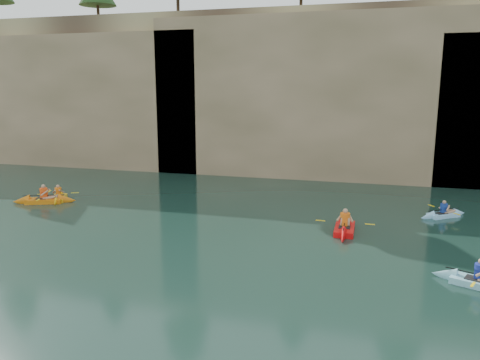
# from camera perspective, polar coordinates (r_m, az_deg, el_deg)

# --- Properties ---
(ground) EXTENTS (160.00, 160.00, 0.00)m
(ground) POSITION_cam_1_polar(r_m,az_deg,el_deg) (12.86, -10.55, -18.37)
(ground) COLOR black
(ground) RESTS_ON ground
(cliff) EXTENTS (70.00, 16.00, 12.00)m
(cliff) POSITION_cam_1_polar(r_m,az_deg,el_deg) (40.28, 8.55, 10.81)
(cliff) COLOR tan
(cliff) RESTS_ON ground
(cliff_slab_west) EXTENTS (26.00, 2.40, 10.56)m
(cliff_slab_west) POSITION_cam_1_polar(r_m,az_deg,el_deg) (41.13, -22.24, 9.10)
(cliff_slab_west) COLOR tan
(cliff_slab_west) RESTS_ON ground
(cliff_slab_center) EXTENTS (24.00, 2.40, 11.40)m
(cliff_slab_center) POSITION_cam_1_polar(r_m,az_deg,el_deg) (32.70, 10.39, 10.11)
(cliff_slab_center) COLOR tan
(cliff_slab_center) RESTS_ON ground
(sea_cave_west) EXTENTS (4.50, 1.00, 4.00)m
(sea_cave_west) POSITION_cam_1_polar(r_m,az_deg,el_deg) (39.63, -20.17, 4.43)
(sea_cave_west) COLOR black
(sea_cave_west) RESTS_ON ground
(sea_cave_center) EXTENTS (3.50, 1.00, 3.20)m
(sea_cave_center) POSITION_cam_1_polar(r_m,az_deg,el_deg) (33.51, -0.25, 3.28)
(sea_cave_center) COLOR black
(sea_cave_center) RESTS_ON ground
(sea_cave_east) EXTENTS (5.00, 1.00, 4.50)m
(sea_cave_east) POSITION_cam_1_polar(r_m,az_deg,el_deg) (32.53, 24.24, 3.18)
(sea_cave_east) COLOR black
(sea_cave_east) RESTS_ON ground
(kayaker_orange) EXTENTS (3.41, 2.36, 1.28)m
(kayaker_orange) POSITION_cam_1_polar(r_m,az_deg,el_deg) (27.97, -22.74, -2.27)
(kayaker_orange) COLOR orange
(kayaker_orange) RESTS_ON ground
(kayaker_ltblue_near) EXTENTS (3.02, 2.17, 1.18)m
(kayaker_ltblue_near) POSITION_cam_1_polar(r_m,az_deg,el_deg) (17.21, 27.15, -11.03)
(kayaker_ltblue_near) COLOR #83C8DB
(kayaker_ltblue_near) RESTS_ON ground
(kayaker_red_far) EXTENTS (2.56, 3.56, 1.31)m
(kayaker_red_far) POSITION_cam_1_polar(r_m,az_deg,el_deg) (21.30, 12.63, -5.75)
(kayaker_red_far) COLOR red
(kayaker_red_far) RESTS_ON ground
(kayaker_yellow) EXTENTS (2.01, 2.73, 1.11)m
(kayaker_yellow) POSITION_cam_1_polar(r_m,az_deg,el_deg) (28.34, -21.23, -2.02)
(kayaker_yellow) COLOR yellow
(kayaker_yellow) RESTS_ON ground
(kayaker_ltblue_mid) EXTENTS (2.59, 2.12, 1.04)m
(kayaker_ltblue_mid) POSITION_cam_1_polar(r_m,az_deg,el_deg) (25.16, 23.53, -3.87)
(kayaker_ltblue_mid) COLOR #98D7FF
(kayaker_ltblue_mid) RESTS_ON ground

